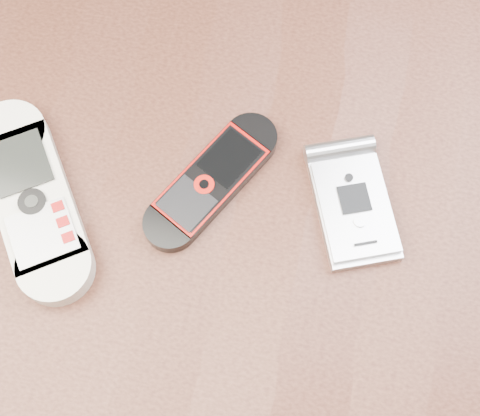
% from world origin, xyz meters
% --- Properties ---
extents(ground, '(4.00, 4.00, 0.00)m').
position_xyz_m(ground, '(0.00, 0.00, 0.00)').
color(ground, '#472B19').
rests_on(ground, ground).
extents(table, '(1.20, 0.80, 0.75)m').
position_xyz_m(table, '(0.00, 0.00, 0.64)').
color(table, black).
rests_on(table, ground).
extents(nokia_white, '(0.14, 0.17, 0.02)m').
position_xyz_m(nokia_white, '(-0.15, -0.02, 0.76)').
color(nokia_white, silver).
rests_on(nokia_white, table).
extents(nokia_black_red, '(0.10, 0.14, 0.01)m').
position_xyz_m(nokia_black_red, '(-0.02, 0.02, 0.76)').
color(nokia_black_red, black).
rests_on(nokia_black_red, table).
extents(motorola_razr, '(0.09, 0.12, 0.02)m').
position_xyz_m(motorola_razr, '(0.09, 0.02, 0.76)').
color(motorola_razr, silver).
rests_on(motorola_razr, table).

